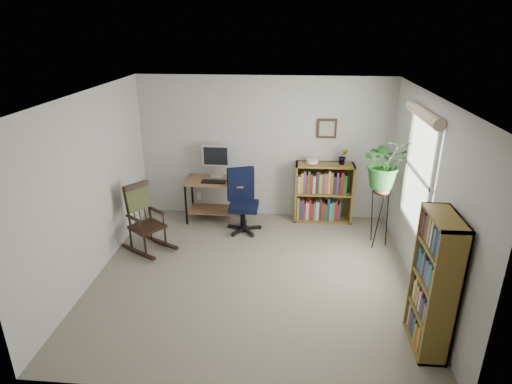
# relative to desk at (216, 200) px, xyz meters

# --- Properties ---
(floor) EXTENTS (4.20, 4.00, 0.00)m
(floor) POSITION_rel_desk_xyz_m (0.80, -1.70, -0.36)
(floor) COLOR gray
(floor) RESTS_ON ground
(ceiling) EXTENTS (4.20, 4.00, 0.00)m
(ceiling) POSITION_rel_desk_xyz_m (0.80, -1.70, 2.04)
(ceiling) COLOR silver
(ceiling) RESTS_ON ground
(wall_back) EXTENTS (4.20, 0.00, 2.40)m
(wall_back) POSITION_rel_desk_xyz_m (0.80, 0.30, 0.84)
(wall_back) COLOR #B0AFAB
(wall_back) RESTS_ON ground
(wall_front) EXTENTS (4.20, 0.00, 2.40)m
(wall_front) POSITION_rel_desk_xyz_m (0.80, -3.70, 0.84)
(wall_front) COLOR #B0AFAB
(wall_front) RESTS_ON ground
(wall_left) EXTENTS (0.00, 4.00, 2.40)m
(wall_left) POSITION_rel_desk_xyz_m (-1.30, -1.70, 0.84)
(wall_left) COLOR #B0AFAB
(wall_left) RESTS_ON ground
(wall_right) EXTENTS (0.00, 4.00, 2.40)m
(wall_right) POSITION_rel_desk_xyz_m (2.90, -1.70, 0.84)
(wall_right) COLOR #B0AFAB
(wall_right) RESTS_ON ground
(window) EXTENTS (0.12, 1.20, 1.50)m
(window) POSITION_rel_desk_xyz_m (2.86, -1.40, 1.04)
(window) COLOR white
(window) RESTS_ON wall_right
(desk) EXTENTS (1.00, 0.55, 0.72)m
(desk) POSITION_rel_desk_xyz_m (0.00, 0.00, 0.00)
(desk) COLOR brown
(desk) RESTS_ON floor
(monitor) EXTENTS (0.46, 0.16, 0.56)m
(monitor) POSITION_rel_desk_xyz_m (0.00, 0.14, 0.64)
(monitor) COLOR silver
(monitor) RESTS_ON desk
(keyboard) EXTENTS (0.40, 0.15, 0.02)m
(keyboard) POSITION_rel_desk_xyz_m (0.00, -0.12, 0.37)
(keyboard) COLOR black
(keyboard) RESTS_ON desk
(office_chair) EXTENTS (0.72, 0.72, 1.04)m
(office_chair) POSITION_rel_desk_xyz_m (0.52, -0.40, 0.16)
(office_chair) COLOR black
(office_chair) RESTS_ON floor
(rocking_chair) EXTENTS (1.02, 0.96, 1.03)m
(rocking_chair) POSITION_rel_desk_xyz_m (-0.83, -1.12, 0.15)
(rocking_chair) COLOR black
(rocking_chair) RESTS_ON floor
(low_bookshelf) EXTENTS (0.96, 0.32, 1.01)m
(low_bookshelf) POSITION_rel_desk_xyz_m (1.82, 0.12, 0.15)
(low_bookshelf) COLOR brown
(low_bookshelf) RESTS_ON floor
(tall_bookshelf) EXTENTS (0.28, 0.65, 1.50)m
(tall_bookshelf) POSITION_rel_desk_xyz_m (2.72, -2.87, 0.39)
(tall_bookshelf) COLOR brown
(tall_bookshelf) RESTS_ON floor
(plant_stand) EXTENTS (0.35, 0.35, 1.02)m
(plant_stand) POSITION_rel_desk_xyz_m (2.60, -0.69, 0.15)
(plant_stand) COLOR black
(plant_stand) RESTS_ON floor
(spider_plant) EXTENTS (1.69, 1.88, 1.46)m
(spider_plant) POSITION_rel_desk_xyz_m (2.60, -0.69, 1.31)
(spider_plant) COLOR #225C20
(spider_plant) RESTS_ON plant_stand
(potted_plant_small) EXTENTS (0.13, 0.24, 0.11)m
(potted_plant_small) POSITION_rel_desk_xyz_m (2.10, 0.13, 0.71)
(potted_plant_small) COLOR #225C20
(potted_plant_small) RESTS_ON low_bookshelf
(framed_picture) EXTENTS (0.32, 0.04, 0.32)m
(framed_picture) POSITION_rel_desk_xyz_m (1.82, 0.27, 1.21)
(framed_picture) COLOR black
(framed_picture) RESTS_ON wall_back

